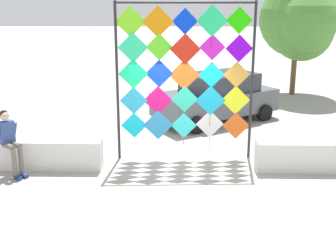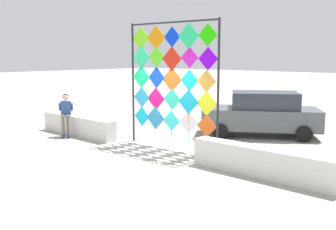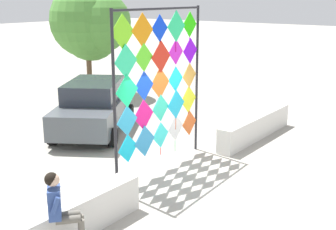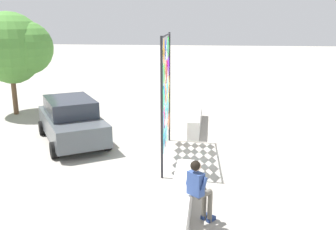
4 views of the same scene
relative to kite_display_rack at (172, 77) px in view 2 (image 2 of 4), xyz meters
name	(u,v)px [view 2 (image 2 of 4)]	position (x,y,z in m)	size (l,w,h in m)	color
ground	(156,150)	(-0.14, -0.60, -2.32)	(120.00, 120.00, 0.00)	#9E998E
plaza_ledge_left	(78,126)	(-4.00, -0.81, -1.95)	(3.93, 0.46, 0.73)	silver
plaza_ledge_right	(262,162)	(3.73, -0.81, -1.95)	(3.93, 0.46, 0.73)	silver
kite_display_rack	(172,77)	(0.00, 0.00, 0.00)	(3.51, 0.25, 4.06)	#232328
seated_vendor	(66,111)	(-4.13, -1.24, -1.38)	(0.76, 0.72, 1.58)	#666056
parked_car	(261,114)	(1.19, 3.73, -1.48)	(4.56, 3.84, 1.65)	#4C5156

